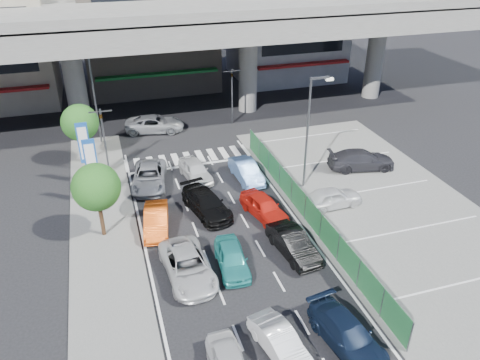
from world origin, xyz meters
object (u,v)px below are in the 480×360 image
object	(u,v)px
hatch_white_back_mid	(280,342)
crossing_wagon_silver	(155,124)
hatch_black_mid_right	(293,244)
parked_sedan_dgrey	(361,160)
traffic_light_right	(232,83)
signboard_near	(91,163)
taxi_orange_right	(264,207)
street_lamp_right	(310,124)
sedan_white_front_mid	(195,170)
tree_near	(96,187)
wagon_silver_front_left	(149,177)
signboard_far	(84,145)
taxi_orange_left	(156,220)
parked_sedan_white	(332,197)
tree_far	(80,123)
minivan_navy_back	(347,334)
kei_truck_front_right	(246,171)
sedan_white_mid_left	(188,266)
taxi_teal_mid	(232,258)
sedan_black_mid	(206,204)
traffic_cone	(323,203)
street_lamp_left	(96,89)
traffic_light_left	(102,126)

from	to	relation	value
hatch_white_back_mid	crossing_wagon_silver	bearing A→B (deg)	81.25
hatch_black_mid_right	parked_sedan_dgrey	size ratio (longest dim) A/B	0.83
traffic_light_right	signboard_near	distance (m)	16.83
signboard_near	taxi_orange_right	size ratio (longest dim) A/B	1.16
street_lamp_right	sedan_white_front_mid	xyz separation A→B (m)	(-7.32, 3.41, -4.08)
taxi_orange_right	parked_sedan_dgrey	bearing A→B (deg)	9.27
tree_near	wagon_silver_front_left	size ratio (longest dim) A/B	0.97
signboard_far	street_lamp_right	bearing A→B (deg)	-18.68
taxi_orange_right	taxi_orange_left	bearing A→B (deg)	161.93
signboard_far	parked_sedan_white	distance (m)	17.41
street_lamp_right	hatch_black_mid_right	world-z (taller)	street_lamp_right
crossing_wagon_silver	parked_sedan_white	size ratio (longest dim) A/B	1.29
tree_far	minivan_navy_back	bearing A→B (deg)	-64.34
crossing_wagon_silver	kei_truck_front_right	bearing A→B (deg)	-143.94
tree_far	sedan_white_mid_left	size ratio (longest dim) A/B	0.97
street_lamp_right	sedan_white_front_mid	distance (m)	9.05
wagon_silver_front_left	parked_sedan_dgrey	distance (m)	15.97
traffic_light_right	signboard_far	xyz separation A→B (m)	(-13.10, -8.01, -0.87)
kei_truck_front_right	sedan_white_front_mid	bearing A→B (deg)	157.64
signboard_far	taxi_teal_mid	size ratio (longest dim) A/B	1.22
sedan_black_mid	parked_sedan_dgrey	distance (m)	12.99
hatch_white_back_mid	wagon_silver_front_left	bearing A→B (deg)	89.35
hatch_white_back_mid	taxi_orange_left	xyz separation A→B (m)	(-3.79, 11.04, 0.06)
hatch_white_back_mid	minivan_navy_back	size ratio (longest dim) A/B	0.82
taxi_orange_left	taxi_orange_right	xyz separation A→B (m)	(6.82, -0.52, 0.02)
parked_sedan_white	tree_far	bearing A→B (deg)	50.07
parked_sedan_white	traffic_cone	world-z (taller)	parked_sedan_white
taxi_orange_left	crossing_wagon_silver	size ratio (longest dim) A/B	0.78
wagon_silver_front_left	crossing_wagon_silver	distance (m)	9.95
taxi_orange_left	parked_sedan_white	bearing A→B (deg)	5.00
street_lamp_left	crossing_wagon_silver	world-z (taller)	street_lamp_left
street_lamp_right	sedan_black_mid	size ratio (longest dim) A/B	1.68
signboard_near	sedan_black_mid	world-z (taller)	signboard_near
traffic_light_right	minivan_navy_back	bearing A→B (deg)	-95.48
traffic_light_right	street_lamp_right	distance (m)	13.13
hatch_white_back_mid	taxi_teal_mid	bearing A→B (deg)	81.29
wagon_silver_front_left	traffic_cone	distance (m)	12.37
traffic_light_left	traffic_light_right	size ratio (longest dim) A/B	1.00
street_lamp_right	crossing_wagon_silver	size ratio (longest dim) A/B	1.53
tree_near	minivan_navy_back	xyz separation A→B (m)	(9.93, -11.83, -2.73)
traffic_light_left	taxi_orange_left	size ratio (longest dim) A/B	1.28
kei_truck_front_right	parked_sedan_white	distance (m)	6.79
crossing_wagon_silver	minivan_navy_back	bearing A→B (deg)	-158.95
traffic_light_right	sedan_white_front_mid	xyz separation A→B (m)	(-5.64, -9.59, -3.25)
sedan_white_front_mid	traffic_light_right	bearing A→B (deg)	51.57
hatch_black_mid_right	traffic_light_left	bearing A→B (deg)	118.67
tree_near	hatch_white_back_mid	xyz separation A→B (m)	(6.93, -11.31, -2.78)
hatch_black_mid_right	taxi_teal_mid	bearing A→B (deg)	175.42
taxi_teal_mid	taxi_orange_left	size ratio (longest dim) A/B	0.95
sedan_white_mid_left	street_lamp_left	bearing A→B (deg)	96.33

